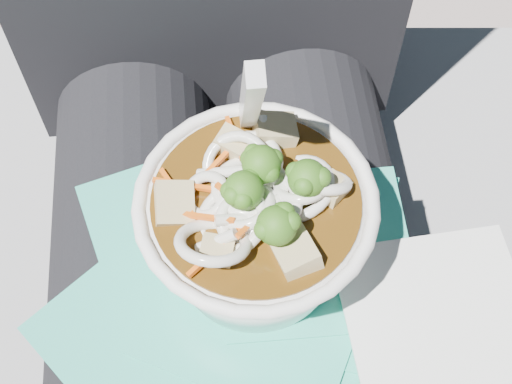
{
  "coord_description": "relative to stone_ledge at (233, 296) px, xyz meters",
  "views": [
    {
      "loc": [
        -0.0,
        -0.2,
        1.06
      ],
      "look_at": [
        0.02,
        0.02,
        0.69
      ],
      "focal_mm": 50.0,
      "sensor_mm": 36.0,
      "label": 1
    }
  ],
  "objects": [
    {
      "name": "udon_bowl",
      "position": [
        0.02,
        -0.13,
        0.43
      ],
      "size": [
        0.18,
        0.18,
        0.2
      ],
      "color": "white",
      "rests_on": "plastic_bag"
    },
    {
      "name": "lap",
      "position": [
        0.0,
        -0.15,
        0.29
      ],
      "size": [
        0.3,
        0.48,
        0.14
      ],
      "color": "black",
      "rests_on": "stone_ledge"
    },
    {
      "name": "person_body",
      "position": [
        -0.0,
        -0.06,
        0.32
      ],
      "size": [
        0.34,
        0.94,
        0.98
      ],
      "color": "black",
      "rests_on": "ground"
    },
    {
      "name": "plastic_bag",
      "position": [
        0.02,
        -0.17,
        0.37
      ],
      "size": [
        0.32,
        0.35,
        0.02
      ],
      "color": "teal",
      "rests_on": "lap"
    },
    {
      "name": "napkins",
      "position": [
        0.14,
        -0.21,
        0.38
      ],
      "size": [
        0.15,
        0.18,
        0.01
      ],
      "color": "silver",
      "rests_on": "plastic_bag"
    },
    {
      "name": "stone_ledge",
      "position": [
        0.0,
        0.0,
        0.0
      ],
      "size": [
        1.04,
        0.6,
        0.44
      ],
      "primitive_type": "cube",
      "rotation": [
        0.0,
        0.0,
        -0.1
      ],
      "color": "gray",
      "rests_on": "ground"
    }
  ]
}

